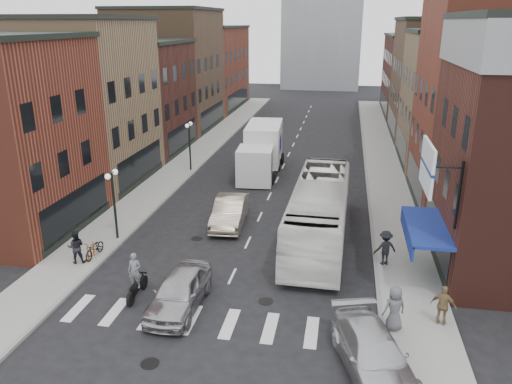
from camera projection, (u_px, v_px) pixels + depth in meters
ground at (227, 286)px, 23.61m from camera, size 160.00×160.00×0.00m
sidewalk_left at (192, 158)px, 45.48m from camera, size 3.00×74.00×0.15m
sidewalk_right at (383, 167)px, 42.63m from camera, size 3.00×74.00×0.15m
curb_left at (208, 159)px, 45.26m from camera, size 0.20×74.00×0.16m
curb_right at (365, 167)px, 42.91m from camera, size 0.20×74.00×0.16m
crosswalk_stripes at (211, 322)px, 20.82m from camera, size 12.00×2.20×0.01m
bldg_left_mid_a at (73, 102)px, 37.15m from camera, size 10.30×10.20×12.30m
bldg_left_mid_b at (130, 97)px, 46.78m from camera, size 10.30×10.20×10.30m
bldg_left_far_a at (169, 70)px, 56.53m from camera, size 10.30×12.20×13.30m
bldg_left_far_b at (203, 68)px, 69.89m from camera, size 10.30×16.20×11.30m
bldg_right_mid_a at (505, 99)px, 31.80m from camera, size 10.30×10.20×14.30m
bldg_right_mid_b at (467, 100)px, 41.59m from camera, size 10.30×10.20×11.30m
bldg_right_far_a at (445, 79)px, 51.67m from camera, size 10.30×12.20×12.30m
bldg_right_far_b at (425, 75)px, 65.02m from camera, size 10.30×16.20×10.30m
awning_blue at (422, 228)px, 23.58m from camera, size 1.80×5.00×0.78m
billboard_sign at (429, 168)px, 20.64m from camera, size 1.52×3.00×3.70m
streetlamp_near at (113, 192)px, 27.62m from camera, size 0.32×1.22×4.11m
streetlamp_far at (189, 137)px, 40.65m from camera, size 0.32×1.22×4.11m
bike_rack at (91, 251)px, 25.91m from camera, size 0.08×0.68×0.80m
box_truck at (262, 151)px, 40.50m from camera, size 3.14×9.08×3.88m
motorcycle_rider at (136, 277)px, 22.32m from camera, size 0.62×2.16×2.20m
transit_bus at (319, 211)px, 28.07m from camera, size 3.20×12.59×3.49m
sedan_left_near at (179, 291)px, 21.59m from camera, size 2.02×4.83×1.63m
sedan_left_far at (230, 211)px, 30.54m from camera, size 2.13×5.23×1.69m
curb_car at (373, 354)px, 17.61m from camera, size 3.55×5.61×1.51m
parked_bicycle at (95, 248)px, 26.11m from camera, size 0.67×1.78×0.93m
ped_left_solo at (76, 247)px, 25.33m from camera, size 0.97×0.76×1.76m
ped_right_a at (385, 248)px, 25.14m from camera, size 1.32×0.99×1.83m
ped_right_b at (443, 305)px, 20.14m from camera, size 1.12×0.81×1.72m
ped_right_c at (394, 308)px, 19.79m from camera, size 1.08×0.91×1.89m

